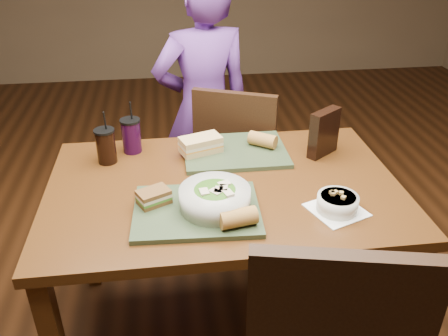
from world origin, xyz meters
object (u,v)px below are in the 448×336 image
Objects in this scene: dining_table at (224,205)px; diner at (203,110)px; sandwich_near at (154,197)px; baguette_near at (238,218)px; soup_bowl at (337,203)px; baguette_far at (263,140)px; chip_bag at (324,133)px; chair_far at (231,161)px; cup_cola at (106,146)px; sandwich_far at (201,144)px; tray_near at (197,211)px; tray_far at (235,151)px; cup_berry at (131,135)px; salad_bowl at (215,197)px.

diner reaches higher than dining_table.
sandwich_near is 1.07× the size of baguette_near.
sandwich_near is at bearing 170.81° from soup_bowl.
diner is at bearing 109.51° from baguette_far.
diner is 7.37× the size of chip_bag.
chair_far is 4.17× the size of cup_cola.
diner is 0.60m from baguette_far.
diner is 0.59m from sandwich_far.
baguette_far is at bearing 54.00° from tray_near.
cup_berry is (-0.42, 0.07, 0.06)m from tray_far.
tray_far is at bearing -9.97° from cup_berry.
diner reaches higher than sandwich_near.
tray_far is at bearing 135.69° from chip_bag.
tray_near is 0.42m from sandwich_far.
tray_near is 1.93× the size of soup_bowl.
baguette_near is (0.06, -0.11, -0.01)m from salad_bowl.
tray_far is at bearing 72.19° from dining_table.
cup_berry is at bearing 120.63° from baguette_near.
tray_far reaches higher than dining_table.
diner reaches higher than chair_far.
baguette_far is (-0.16, 0.47, 0.02)m from soup_bowl.
dining_table is 0.82m from diner.
baguette_near is at bearing -42.13° from tray_near.
soup_bowl is 1.84× the size of baguette_near.
chair_far is 4.22× the size of soup_bowl.
sandwich_near reaches higher than dining_table.
diner is 12.30× the size of baguette_far.
dining_table is 0.64m from chair_far.
tray_far is 3.56× the size of baguette_near.
cup_cola is (-0.19, 0.35, 0.03)m from sandwich_near.
tray_near is at bearing -20.16° from sandwich_near.
soup_bowl is at bearing -37.21° from cup_berry.
sandwich_far is (-0.18, -0.37, 0.29)m from chair_far.
soup_bowl is 0.35m from baguette_near.
diner is at bearing 97.87° from tray_far.
diner is at bearing 119.47° from chair_far.
sandwich_far reaches higher than tray_near.
cup_cola is at bearing 152.01° from dining_table.
cup_cola is 1.14× the size of chip_bag.
salad_bowl is 0.13m from baguette_near.
diner is at bearing 74.88° from sandwich_near.
cup_berry is (0.10, 0.08, 0.00)m from cup_cola.
tray_far is (0.08, -0.58, 0.05)m from diner.
baguette_near is 1.02× the size of baguette_far.
chair_far is 2.18× the size of tray_far.
chip_bag is (0.78, -0.12, 0.02)m from cup_berry.
salad_bowl reaches higher than tray_near.
cup_cola is at bearing -179.29° from tray_far.
chair_far is at bearing 90.98° from chip_bag.
tray_near is at bearing -115.03° from tray_far.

